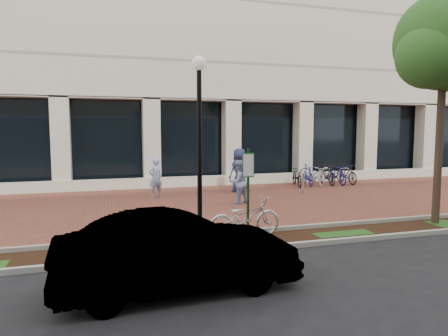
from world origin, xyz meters
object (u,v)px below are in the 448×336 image
object	(u,v)px
street_tree	(445,48)
sedan_near_curb	(178,252)
pedestrian_mid	(238,182)
locked_bicycle	(245,218)
lamppost	(199,138)
parking_sign	(248,181)
bollard	(303,183)
pedestrian_right	(239,170)
pedestrian_left	(156,178)
bike_rack_cluster	(322,175)

from	to	relation	value
street_tree	sedan_near_curb	bearing A→B (deg)	-161.65
pedestrian_mid	locked_bicycle	bearing A→B (deg)	50.93
lamppost	locked_bicycle	distance (m)	2.34
sedan_near_curb	parking_sign	bearing A→B (deg)	-42.43
parking_sign	bollard	world-z (taller)	parking_sign
locked_bicycle	pedestrian_right	xyz separation A→B (m)	(2.30, 7.14, 0.44)
pedestrian_left	locked_bicycle	bearing A→B (deg)	78.12
locked_bicycle	street_tree	bearing A→B (deg)	-98.36
bike_rack_cluster	pedestrian_left	bearing A→B (deg)	-163.04
sedan_near_curb	bike_rack_cluster	bearing A→B (deg)	-43.17
street_tree	sedan_near_curb	world-z (taller)	street_tree
lamppost	bollard	xyz separation A→B (m)	(5.85, 5.59, -2.08)
locked_bicycle	bike_rack_cluster	xyz separation A→B (m)	(6.95, 8.03, -0.04)
street_tree	pedestrian_left	world-z (taller)	street_tree
lamppost	pedestrian_left	bearing A→B (deg)	92.80
bollard	bike_rack_cluster	bearing A→B (deg)	44.93
pedestrian_left	sedan_near_curb	bearing A→B (deg)	61.31
bike_rack_cluster	bollard	bearing A→B (deg)	-127.07
street_tree	bike_rack_cluster	world-z (taller)	street_tree
parking_sign	bike_rack_cluster	size ratio (longest dim) A/B	0.65
street_tree	pedestrian_mid	size ratio (longest dim) A/B	4.07
pedestrian_mid	lamppost	bearing A→B (deg)	37.54
locked_bicycle	bike_rack_cluster	bearing A→B (deg)	-48.26
street_tree	lamppost	bearing A→B (deg)	177.32
parking_sign	bollard	bearing A→B (deg)	39.66
parking_sign	pedestrian_right	size ratio (longest dim) A/B	1.18
pedestrian_mid	bike_rack_cluster	xyz separation A→B (m)	(5.62, 3.54, -0.33)
locked_bicycle	sedan_near_curb	bearing A→B (deg)	134.40
pedestrian_right	sedan_near_curb	distance (m)	10.95
street_tree	parking_sign	bearing A→B (deg)	179.19
locked_bicycle	bollard	xyz separation A→B (m)	(4.73, 5.82, -0.04)
street_tree	sedan_near_curb	size ratio (longest dim) A/B	1.62
pedestrian_right	bike_rack_cluster	bearing A→B (deg)	171.07
pedestrian_right	parking_sign	bearing A→B (deg)	53.03
pedestrian_right	bike_rack_cluster	world-z (taller)	pedestrian_right
bike_rack_cluster	pedestrian_right	bearing A→B (deg)	-161.11
street_tree	pedestrian_mid	xyz separation A→B (m)	(-4.66, 4.59, -4.26)
pedestrian_left	sedan_near_curb	world-z (taller)	pedestrian_left
lamppost	street_tree	size ratio (longest dim) A/B	0.68
parking_sign	lamppost	size ratio (longest dim) A/B	0.50
street_tree	sedan_near_curb	distance (m)	9.71
bike_rack_cluster	sedan_near_curb	xyz separation A→B (m)	(-9.17, -10.86, 0.19)
pedestrian_left	bollard	distance (m)	6.24
sedan_near_curb	pedestrian_left	bearing A→B (deg)	-7.72
bollard	bike_rack_cluster	size ratio (longest dim) A/B	0.27
street_tree	bike_rack_cluster	xyz separation A→B (m)	(0.96, 8.13, -4.59)
pedestrian_mid	pedestrian_right	xyz separation A→B (m)	(0.96, 2.65, 0.15)
bollard	sedan_near_curb	size ratio (longest dim) A/B	0.23
sedan_near_curb	pedestrian_mid	bearing A→B (deg)	-28.92
lamppost	pedestrian_left	distance (m)	6.72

